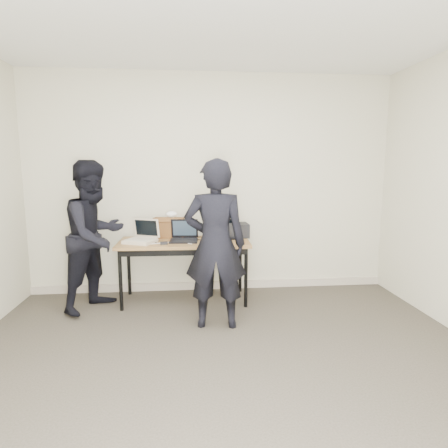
{
  "coord_description": "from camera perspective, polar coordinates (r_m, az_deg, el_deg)",
  "views": [
    {
      "loc": [
        -0.28,
        -2.43,
        1.58
      ],
      "look_at": [
        0.1,
        1.6,
        0.95
      ],
      "focal_mm": 30.0,
      "sensor_mm": 36.0,
      "label": 1
    }
  ],
  "objects": [
    {
      "name": "laptop_right",
      "position": [
        4.53,
        0.68,
        -1.45
      ],
      "size": [
        0.33,
        0.32,
        0.22
      ],
      "rotation": [
        0.0,
        0.0,
        0.11
      ],
      "color": "black",
      "rests_on": "desk"
    },
    {
      "name": "person_observer",
      "position": [
        4.34,
        -19.04,
        -1.72
      ],
      "size": [
        0.95,
        1.01,
        1.64
      ],
      "primitive_type": "imported",
      "rotation": [
        0.0,
        0.0,
        1.0
      ],
      "color": "black",
      "rests_on": "ground"
    },
    {
      "name": "laptop_center",
      "position": [
        4.36,
        -6.1,
        -1.85
      ],
      "size": [
        0.33,
        0.32,
        0.24
      ],
      "rotation": [
        0.0,
        0.0,
        -0.07
      ],
      "color": "black",
      "rests_on": "desk"
    },
    {
      "name": "tissue",
      "position": [
        4.54,
        -8.02,
        1.47
      ],
      "size": [
        0.14,
        0.11,
        0.08
      ],
      "primitive_type": "ellipsoid",
      "rotation": [
        0.0,
        0.0,
        0.05
      ],
      "color": "white",
      "rests_on": "leather_satchel"
    },
    {
      "name": "equipment_box",
      "position": [
        4.56,
        1.85,
        -0.95
      ],
      "size": [
        0.31,
        0.26,
        0.17
      ],
      "primitive_type": "cube",
      "rotation": [
        0.0,
        0.0,
        0.06
      ],
      "color": "black",
      "rests_on": "desk"
    },
    {
      "name": "baseboard",
      "position": [
        4.92,
        -1.87,
        -9.29
      ],
      "size": [
        4.5,
        0.03,
        0.1
      ],
      "primitive_type": "cube",
      "color": "#B6A997",
      "rests_on": "ground"
    },
    {
      "name": "power_brick",
      "position": [
        4.2,
        -9.14,
        -2.89
      ],
      "size": [
        0.09,
        0.06,
        0.03
      ],
      "primitive_type": "cube",
      "rotation": [
        0.0,
        0.0,
        0.14
      ],
      "color": "black",
      "rests_on": "desk"
    },
    {
      "name": "person_typist",
      "position": [
        3.63,
        -1.34,
        -3.16
      ],
      "size": [
        0.63,
        0.44,
        1.65
      ],
      "primitive_type": "imported",
      "rotation": [
        0.0,
        0.0,
        3.07
      ],
      "color": "black",
      "rests_on": "ground"
    },
    {
      "name": "laptop_beige",
      "position": [
        4.36,
        -12.44,
        -2.06
      ],
      "size": [
        0.42,
        0.41,
        0.26
      ],
      "rotation": [
        0.0,
        0.0,
        -0.42
      ],
      "color": "beige",
      "rests_on": "desk"
    },
    {
      "name": "cables",
      "position": [
        4.35,
        -5.5,
        -2.55
      ],
      "size": [
        1.16,
        0.42,
        0.01
      ],
      "rotation": [
        0.0,
        0.0,
        -0.06
      ],
      "color": "silver",
      "rests_on": "desk"
    },
    {
      "name": "room",
      "position": [
        2.45,
        1.19,
        3.42
      ],
      "size": [
        4.6,
        4.6,
        2.8
      ],
      "color": "#413A31",
      "rests_on": "ground"
    },
    {
      "name": "desk",
      "position": [
        4.37,
        -6.09,
        -3.36
      ],
      "size": [
        1.51,
        0.67,
        0.72
      ],
      "rotation": [
        0.0,
        0.0,
        -0.02
      ],
      "color": "olive",
      "rests_on": "ground"
    },
    {
      "name": "leather_satchel",
      "position": [
        4.56,
        -8.36,
        -0.49
      ],
      "size": [
        0.38,
        0.21,
        0.25
      ],
      "rotation": [
        0.0,
        0.0,
        -0.1
      ],
      "color": "brown",
      "rests_on": "desk"
    }
  ]
}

